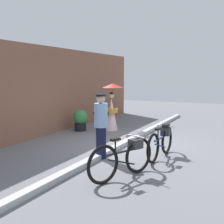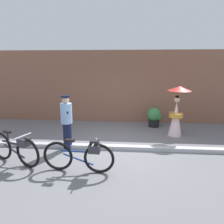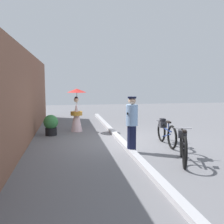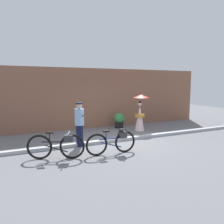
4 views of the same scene
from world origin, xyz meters
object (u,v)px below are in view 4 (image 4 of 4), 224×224
(person_with_parasol, at_px, (140,112))
(bicycle_far_side, at_px, (113,141))
(bicycle_near_officer, at_px, (57,146))
(person_officer, at_px, (79,123))
(potted_plant_by_door, at_px, (119,120))

(person_with_parasol, bearing_deg, bicycle_far_side, -135.23)
(bicycle_near_officer, relative_size, bicycle_far_side, 0.96)
(person_with_parasol, bearing_deg, bicycle_near_officer, -151.20)
(bicycle_near_officer, distance_m, bicycle_far_side, 1.81)
(bicycle_far_side, distance_m, person_officer, 1.61)
(bicycle_near_officer, height_order, person_officer, person_officer)
(potted_plant_by_door, bearing_deg, person_with_parasol, -58.15)
(potted_plant_by_door, bearing_deg, bicycle_far_side, -119.89)
(bicycle_far_side, bearing_deg, person_officer, 118.40)
(bicycle_near_officer, relative_size, potted_plant_by_door, 2.09)
(person_officer, bearing_deg, bicycle_near_officer, -133.97)
(person_officer, relative_size, person_with_parasol, 0.91)
(bicycle_far_side, relative_size, person_officer, 1.07)
(bicycle_near_officer, bearing_deg, potted_plant_by_door, 41.74)
(bicycle_far_side, xyz_separation_m, person_with_parasol, (2.83, 2.81, 0.49))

